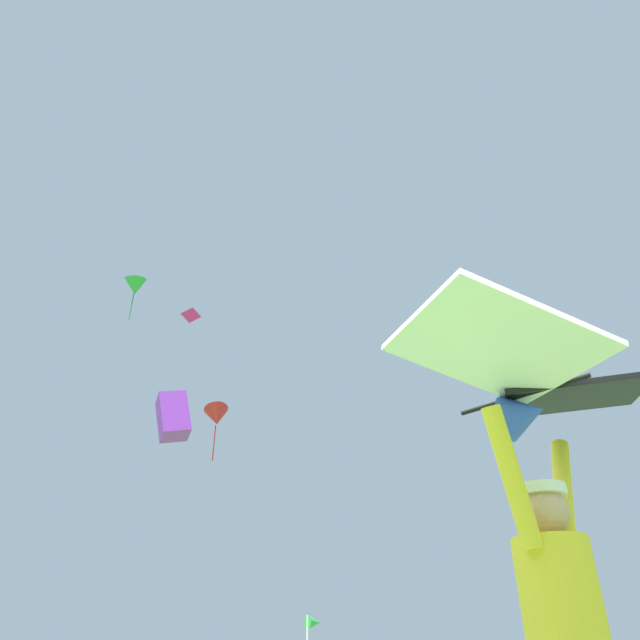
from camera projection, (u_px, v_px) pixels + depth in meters
held_stunt_kite at (535, 384)px, 2.99m from camera, size 1.84×1.16×0.41m
distant_kite_purple_mid_right at (173, 416)px, 13.26m from camera, size 0.90×0.87×1.16m
distant_kite_magenta_mid_left at (191, 315)px, 35.30m from camera, size 1.08×1.07×0.38m
distant_kite_green_high_right at (135, 287)px, 37.53m from camera, size 1.96×2.00×3.17m
distant_kite_red_low_right at (216, 417)px, 30.78m from camera, size 1.81×2.03×3.11m
marker_flag at (313, 629)px, 10.91m from camera, size 0.30×0.24×1.74m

